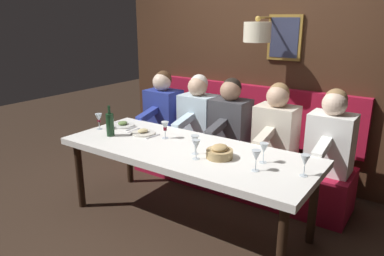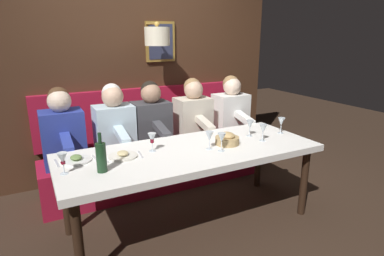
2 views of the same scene
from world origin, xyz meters
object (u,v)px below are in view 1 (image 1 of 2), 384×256
at_px(wine_glass_1, 195,141).
at_px(wine_glass_4, 165,127).
at_px(wine_glass_2, 196,145).
at_px(wine_glass_6, 264,149).
at_px(diner_far, 198,112).
at_px(diner_farthest, 163,106).
at_px(diner_middle, 230,117).
at_px(wine_bottle, 110,124).
at_px(bread_bowl, 220,152).
at_px(diner_nearest, 331,135).
at_px(wine_glass_0, 256,156).
at_px(dining_table, 186,155).
at_px(wine_glass_5, 305,161).
at_px(diner_near, 276,125).
at_px(wine_glass_3, 99,118).

bearing_deg(wine_glass_1, wine_glass_4, 68.66).
relative_size(wine_glass_2, wine_glass_4, 1.00).
bearing_deg(wine_glass_6, wine_glass_2, 116.22).
height_order(diner_far, diner_farthest, same).
distance_m(diner_middle, wine_glass_2, 1.07).
distance_m(wine_glass_1, wine_bottle, 0.95).
relative_size(wine_bottle, bread_bowl, 1.36).
distance_m(diner_far, wine_glass_4, 0.78).
distance_m(diner_far, wine_glass_6, 1.41).
relative_size(diner_nearest, wine_glass_4, 4.82).
xyz_separation_m(diner_nearest, bread_bowl, (-0.91, 0.65, -0.03)).
bearing_deg(wine_glass_1, wine_bottle, 93.61).
relative_size(diner_middle, wine_glass_0, 4.82).
distance_m(dining_table, wine_glass_4, 0.39).
bearing_deg(diner_middle, diner_nearest, -90.00).
bearing_deg(diner_farthest, wine_glass_6, -115.67).
distance_m(wine_glass_4, bread_bowl, 0.70).
bearing_deg(diner_nearest, wine_glass_1, 137.65).
distance_m(dining_table, diner_nearest, 1.35).
distance_m(diner_nearest, diner_farthest, 1.98).
height_order(wine_glass_5, wine_glass_6, same).
xyz_separation_m(diner_near, wine_glass_0, (-0.98, -0.24, 0.04)).
xyz_separation_m(wine_glass_0, wine_bottle, (-0.03, 1.52, -0.00)).
bearing_deg(wine_glass_4, wine_glass_5, -94.16).
xyz_separation_m(wine_glass_2, wine_glass_6, (0.24, -0.48, 0.00)).
bearing_deg(wine_glass_3, wine_glass_4, -78.04).
height_order(diner_middle, wine_glass_1, diner_middle).
bearing_deg(wine_glass_6, wine_glass_3, 94.00).
relative_size(wine_glass_2, wine_glass_3, 1.00).
xyz_separation_m(dining_table, wine_glass_1, (-0.07, -0.14, 0.18)).
bearing_deg(wine_glass_3, diner_nearest, -65.99).
distance_m(diner_farthest, wine_glass_6, 1.85).
distance_m(diner_near, bread_bowl, 0.92).
height_order(wine_glass_0, wine_glass_3, same).
bearing_deg(bread_bowl, diner_nearest, -35.61).
bearing_deg(wine_glass_6, diner_far, 55.28).
distance_m(diner_near, wine_glass_2, 1.07).
relative_size(wine_glass_0, wine_glass_6, 1.00).
bearing_deg(diner_far, bread_bowl, -138.01).
bearing_deg(diner_far, wine_bottle, 160.91).
distance_m(diner_far, wine_glass_1, 1.12).
relative_size(wine_glass_1, wine_glass_5, 1.00).
height_order(diner_far, wine_glass_3, diner_far).
bearing_deg(diner_middle, diner_near, -90.00).
relative_size(diner_far, diner_farthest, 1.00).
height_order(wine_glass_3, wine_glass_5, same).
height_order(diner_nearest, wine_bottle, diner_nearest).
bearing_deg(diner_far, diner_nearest, -90.00).
bearing_deg(wine_glass_3, diner_near, -59.05).
bearing_deg(wine_glass_2, wine_glass_0, -83.49).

